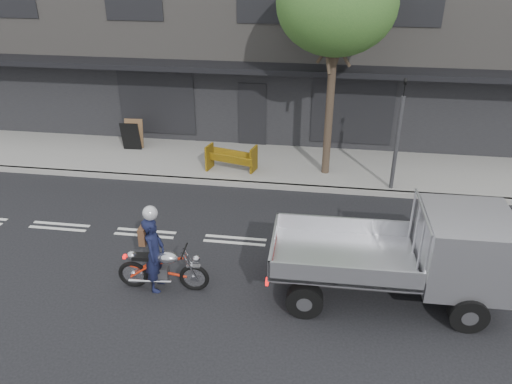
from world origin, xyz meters
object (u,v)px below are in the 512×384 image
object	(u,v)px
rider	(155,254)
sandwich_board	(131,137)
street_tree	(337,4)
flatbed_ute	(441,251)
motorcycle	(163,268)
construction_barrier	(230,160)
traffic_light_pole	(397,141)

from	to	relation	value
rider	sandwich_board	bearing A→B (deg)	21.75
street_tree	flatbed_ute	bearing A→B (deg)	-67.76
sandwich_board	flatbed_ute	bearing A→B (deg)	-38.78
street_tree	motorcycle	world-z (taller)	street_tree
construction_barrier	sandwich_board	distance (m)	4.06
traffic_light_pole	flatbed_ute	xyz separation A→B (m)	(0.41, -5.04, -0.40)
street_tree	traffic_light_pole	world-z (taller)	street_tree
rider	traffic_light_pole	bearing A→B (deg)	-48.33
motorcycle	construction_barrier	xyz separation A→B (m)	(0.38, 5.82, 0.05)
street_tree	construction_barrier	world-z (taller)	street_tree
rider	flatbed_ute	xyz separation A→B (m)	(5.96, 0.43, 0.38)
motorcycle	street_tree	bearing A→B (deg)	58.81
motorcycle	sandwich_board	bearing A→B (deg)	112.73
rider	sandwich_board	world-z (taller)	rider
traffic_light_pole	construction_barrier	xyz separation A→B (m)	(-5.02, 0.35, -1.07)
motorcycle	flatbed_ute	distance (m)	5.87
traffic_light_pole	motorcycle	distance (m)	7.77
construction_barrier	traffic_light_pole	bearing A→B (deg)	-3.97
traffic_light_pole	rider	distance (m)	7.83
traffic_light_pole	flatbed_ute	size ratio (longest dim) A/B	0.73
street_tree	flatbed_ute	size ratio (longest dim) A/B	1.41
street_tree	motorcycle	size ratio (longest dim) A/B	3.32
construction_barrier	street_tree	bearing A→B (deg)	9.41
flatbed_ute	motorcycle	bearing A→B (deg)	-176.62
street_tree	construction_barrier	size ratio (longest dim) A/B	4.33
rider	street_tree	bearing A→B (deg)	-32.24
traffic_light_pole	sandwich_board	xyz separation A→B (m)	(-8.85, 1.72, -0.98)
street_tree	construction_barrier	distance (m)	5.60
traffic_light_pole	sandwich_board	world-z (taller)	traffic_light_pole
rider	construction_barrier	bearing A→B (deg)	-8.08
traffic_light_pole	sandwich_board	size ratio (longest dim) A/B	3.37
street_tree	flatbed_ute	world-z (taller)	street_tree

